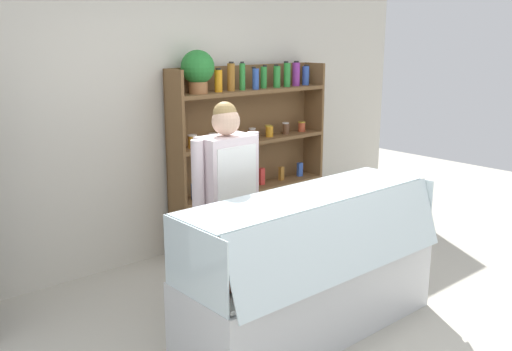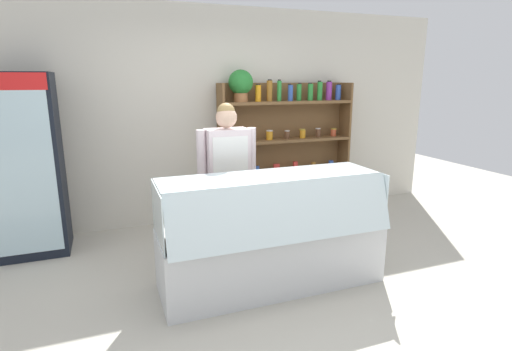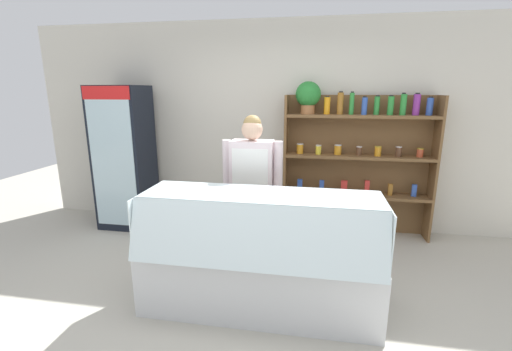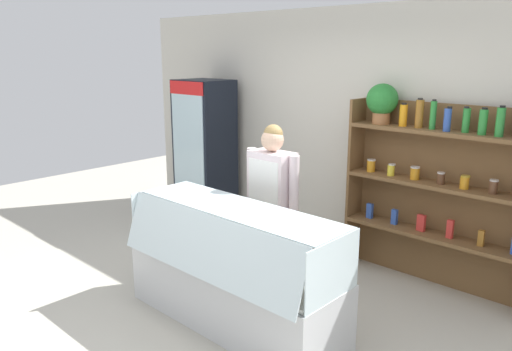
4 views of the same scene
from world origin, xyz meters
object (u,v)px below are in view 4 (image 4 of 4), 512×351
drinks_fridge (205,153)px  shop_clerk (272,195)px  deli_display_case (233,287)px  shelving_unit (432,175)px

drinks_fridge → shop_clerk: bearing=-24.0°
deli_display_case → shop_clerk: 0.95m
drinks_fridge → shelving_unit: (2.94, 0.25, 0.17)m
deli_display_case → shop_clerk: shop_clerk is taller
drinks_fridge → deli_display_case: 2.67m
deli_display_case → shop_clerk: bearing=105.1°
shelving_unit → shop_clerk: 1.52m
deli_display_case → drinks_fridge: bearing=143.6°
shelving_unit → deli_display_case: shelving_unit is taller
drinks_fridge → shelving_unit: shelving_unit is taller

